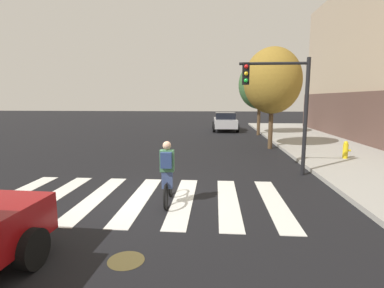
{
  "coord_description": "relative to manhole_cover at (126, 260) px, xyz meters",
  "views": [
    {
      "loc": [
        1.85,
        -7.79,
        2.76
      ],
      "look_at": [
        1.11,
        1.65,
        1.32
      ],
      "focal_mm": 27.66,
      "sensor_mm": 36.0,
      "label": 1
    }
  ],
  "objects": [
    {
      "name": "cyclist",
      "position": [
        0.28,
        2.83,
        0.84
      ],
      "size": [
        0.37,
        1.71,
        1.69
      ],
      "color": "black",
      "rests_on": "ground"
    },
    {
      "name": "manhole_cover",
      "position": [
        0.0,
        0.0,
        0.0
      ],
      "size": [
        0.64,
        0.64,
        0.01
      ],
      "primitive_type": "cylinder",
      "color": "#473D1E",
      "rests_on": "ground"
    },
    {
      "name": "crosswalk_stripes",
      "position": [
        -0.59,
        3.15,
        0.0
      ],
      "size": [
        7.98,
        4.0,
        0.01
      ],
      "color": "silver",
      "rests_on": "ground"
    },
    {
      "name": "street_tree_near",
      "position": [
        4.61,
        12.07,
        3.74
      ],
      "size": [
        3.12,
        3.12,
        5.55
      ],
      "color": "#4C3823",
      "rests_on": "ground"
    },
    {
      "name": "traffic_light_near",
      "position": [
        3.91,
        6.22,
        2.86
      ],
      "size": [
        2.47,
        0.28,
        4.2
      ],
      "color": "black",
      "rests_on": "ground"
    },
    {
      "name": "street_tree_mid",
      "position": [
        4.86,
        18.45,
        3.83
      ],
      "size": [
        3.19,
        3.19,
        5.68
      ],
      "color": "#4C3823",
      "rests_on": "ground"
    },
    {
      "name": "fire_hydrant",
      "position": [
        7.3,
        8.76,
        0.53
      ],
      "size": [
        0.33,
        0.22,
        0.78
      ],
      "color": "gold",
      "rests_on": "sidewalk"
    },
    {
      "name": "sedan_mid",
      "position": [
        2.39,
        21.56,
        0.82
      ],
      "size": [
        2.26,
        4.68,
        1.6
      ],
      "color": "#B7B7BC",
      "rests_on": "ground"
    },
    {
      "name": "ground_plane",
      "position": [
        -0.34,
        3.15,
        -0.0
      ],
      "size": [
        120.0,
        120.0,
        0.0
      ],
      "primitive_type": "plane",
      "color": "black"
    }
  ]
}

